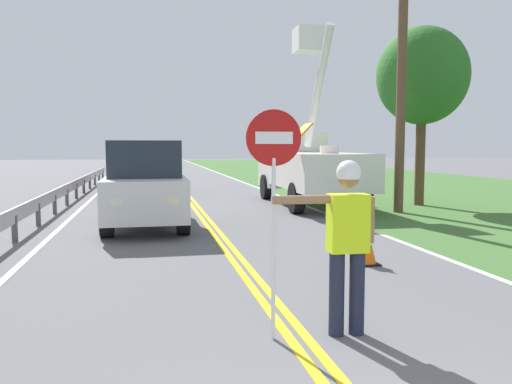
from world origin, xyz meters
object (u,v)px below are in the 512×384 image
utility_bucket_truck (306,162)px  oncoming_suv_second (138,169)px  utility_pole_near (402,54)px  oncoming_suv_nearest (145,183)px  traffic_cone_lead (366,245)px  stop_sign_paddle (274,172)px  roadside_tree_verge (422,77)px  flagger_worker (347,236)px

utility_bucket_truck → oncoming_suv_second: bearing=140.7°
utility_pole_near → oncoming_suv_nearest: bearing=-170.9°
utility_bucket_truck → traffic_cone_lead: (-1.78, -8.99, -1.09)m
stop_sign_paddle → utility_bucket_truck: utility_bucket_truck is taller
stop_sign_paddle → utility_pole_near: utility_pole_near is taller
oncoming_suv_second → roadside_tree_verge: bearing=-32.4°
utility_bucket_truck → oncoming_suv_second: size_ratio=1.47×
stop_sign_paddle → utility_pole_near: bearing=56.1°
flagger_worker → oncoming_suv_second: bearing=98.4°
oncoming_suv_second → utility_pole_near: 11.42m
utility_pole_near → traffic_cone_lead: utility_pole_near is taller
stop_sign_paddle → roadside_tree_verge: size_ratio=0.39×
utility_bucket_truck → flagger_worker: bearing=-105.5°
traffic_cone_lead → stop_sign_paddle: bearing=-128.4°
utility_bucket_truck → traffic_cone_lead: bearing=-101.2°
flagger_worker → stop_sign_paddle: bearing=177.4°
oncoming_suv_second → utility_bucket_truck: bearing=-39.3°
oncoming_suv_nearest → roadside_tree_verge: 9.95m
utility_pole_near → traffic_cone_lead: size_ratio=12.78×
traffic_cone_lead → oncoming_suv_second: bearing=106.2°
stop_sign_paddle → oncoming_suv_second: stop_sign_paddle is taller
oncoming_suv_second → roadside_tree_verge: size_ratio=0.79×
stop_sign_paddle → utility_pole_near: 11.29m
flagger_worker → utility_bucket_truck: bearing=74.5°
utility_bucket_truck → oncoming_suv_second: (-5.76, 4.71, -0.37)m
flagger_worker → utility_bucket_truck: utility_bucket_truck is taller
oncoming_suv_second → traffic_cone_lead: size_ratio=6.66×
flagger_worker → oncoming_suv_nearest: oncoming_suv_nearest is taller
utility_bucket_truck → oncoming_suv_nearest: utility_bucket_truck is taller
flagger_worker → traffic_cone_lead: flagger_worker is taller
oncoming_suv_nearest → oncoming_suv_second: 8.75m
utility_pole_near → oncoming_suv_second: bearing=135.7°
flagger_worker → oncoming_suv_nearest: (-2.08, 7.90, 0.01)m
stop_sign_paddle → utility_pole_near: (6.08, 9.04, 2.95)m
stop_sign_paddle → oncoming_suv_second: (-1.68, 16.61, -0.65)m
flagger_worker → oncoming_suv_second: size_ratio=0.39×
stop_sign_paddle → utility_bucket_truck: bearing=71.1°
oncoming_suv_nearest → traffic_cone_lead: 6.18m
stop_sign_paddle → oncoming_suv_second: 16.70m
oncoming_suv_nearest → utility_pole_near: size_ratio=0.52×
flagger_worker → stop_sign_paddle: size_ratio=0.78×
utility_pole_near → flagger_worker: bearing=-120.3°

